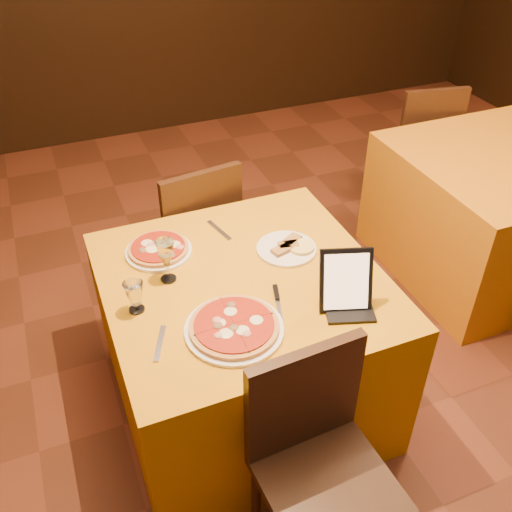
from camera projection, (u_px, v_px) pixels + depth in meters
name	position (u px, v px, depth m)	size (l,w,h in m)	color
floor	(385.00, 422.00, 2.64)	(6.00, 7.00, 0.01)	#5E2D19
main_table	(244.00, 343.00, 2.52)	(1.10, 1.10, 0.75)	#CB890D
side_table	(491.00, 213.00, 3.36)	(1.10, 1.10, 0.75)	#C8760C
chair_main_near	(328.00, 485.00, 1.89)	(0.36, 0.36, 0.91)	black
chair_main_far	(190.00, 232.00, 3.06)	(0.40, 0.40, 0.91)	black
chair_side_far	(414.00, 144.00, 3.91)	(0.43, 0.43, 0.91)	black
pizza_near	(234.00, 328.00, 2.04)	(0.36, 0.36, 0.03)	white
pizza_far	(159.00, 250.00, 2.41)	(0.28, 0.28, 0.03)	white
cutlet_dish	(286.00, 248.00, 2.43)	(0.26, 0.26, 0.03)	white
wine_glass	(166.00, 261.00, 2.23)	(0.08, 0.08, 0.19)	#D0CC76
water_glass	(135.00, 297.00, 2.10)	(0.08, 0.08, 0.13)	white
tablet	(346.00, 280.00, 2.09)	(0.20, 0.02, 0.24)	black
knife	(279.00, 308.00, 2.14)	(0.19, 0.02, 0.01)	silver
fork_near	(160.00, 343.00, 2.00)	(0.17, 0.02, 0.01)	silver
fork_far	(219.00, 230.00, 2.55)	(0.18, 0.02, 0.01)	silver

